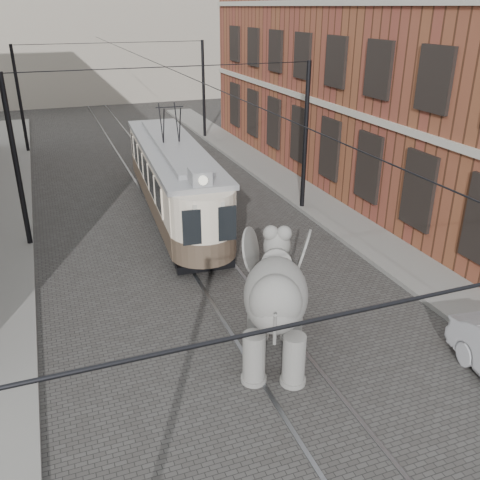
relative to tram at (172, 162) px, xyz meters
name	(u,v)px	position (x,y,z in m)	size (l,w,h in m)	color
ground	(235,298)	(-0.02, -7.28, -2.20)	(120.00, 120.00, 0.00)	#3B3936
tram_rails	(235,298)	(-0.02, -7.28, -2.19)	(1.54, 80.00, 0.02)	slate
sidewalk_right	(405,264)	(5.98, -7.28, -2.13)	(2.00, 60.00, 0.15)	slate
brick_building	(391,50)	(10.98, 1.72, 3.80)	(8.00, 26.00, 12.00)	brown
distant_block	(81,17)	(-0.02, 32.72, 4.80)	(28.00, 10.00, 14.00)	gray
catenary	(181,157)	(-0.22, -2.28, 0.80)	(11.00, 30.20, 6.00)	black
tram	(172,162)	(0.00, 0.00, 0.00)	(2.29, 11.11, 4.41)	beige
elephant	(275,309)	(-0.11, -10.30, -0.81)	(2.51, 4.55, 2.79)	slate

